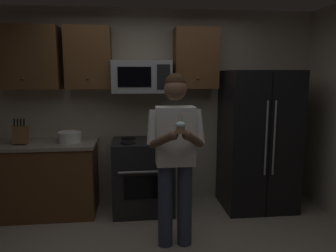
# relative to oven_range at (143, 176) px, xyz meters

# --- Properties ---
(wall_back) EXTENTS (4.40, 0.10, 2.60)m
(wall_back) POSITION_rel_oven_range_xyz_m (0.15, 0.39, 0.84)
(wall_back) COLOR #B7AD99
(wall_back) RESTS_ON ground
(oven_range) EXTENTS (0.76, 0.70, 0.93)m
(oven_range) POSITION_rel_oven_range_xyz_m (0.00, 0.00, 0.00)
(oven_range) COLOR black
(oven_range) RESTS_ON ground
(microwave) EXTENTS (0.74, 0.41, 0.40)m
(microwave) POSITION_rel_oven_range_xyz_m (0.00, 0.12, 1.26)
(microwave) COLOR #9EA0A5
(refrigerator) EXTENTS (0.90, 0.75, 1.80)m
(refrigerator) POSITION_rel_oven_range_xyz_m (1.50, -0.04, 0.44)
(refrigerator) COLOR black
(refrigerator) RESTS_ON ground
(cabinet_row_upper) EXTENTS (2.78, 0.36, 0.76)m
(cabinet_row_upper) POSITION_rel_oven_range_xyz_m (-0.57, 0.17, 1.49)
(cabinet_row_upper) COLOR brown
(counter_left) EXTENTS (1.44, 0.66, 0.92)m
(counter_left) POSITION_rel_oven_range_xyz_m (-1.30, 0.02, 0.00)
(counter_left) COLOR brown
(counter_left) RESTS_ON ground
(knife_block) EXTENTS (0.16, 0.15, 0.32)m
(knife_block) POSITION_rel_oven_range_xyz_m (-1.46, -0.03, 0.57)
(knife_block) COLOR brown
(knife_block) RESTS_ON counter_left
(bowl_large_white) EXTENTS (0.29, 0.29, 0.13)m
(bowl_large_white) POSITION_rel_oven_range_xyz_m (-0.90, 0.01, 0.53)
(bowl_large_white) COLOR white
(bowl_large_white) RESTS_ON counter_left
(person) EXTENTS (0.60, 0.48, 1.76)m
(person) POSITION_rel_oven_range_xyz_m (0.29, -0.92, 0.53)
(person) COLOR #383F59
(person) RESTS_ON ground
(cupcake) EXTENTS (0.09, 0.09, 0.17)m
(cupcake) POSITION_rel_oven_range_xyz_m (0.29, -1.25, 0.83)
(cupcake) COLOR #A87F56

